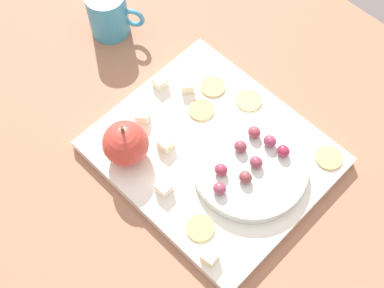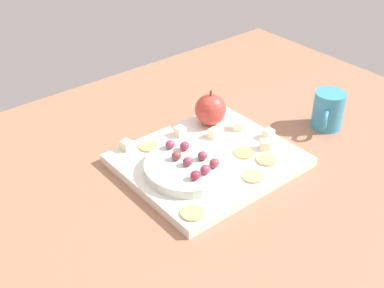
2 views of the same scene
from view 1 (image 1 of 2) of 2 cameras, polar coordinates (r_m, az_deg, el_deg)
name	(u,v)px [view 1 (image 1 of 2)]	position (r cm, az deg, el deg)	size (l,w,h in cm)	color
table	(216,191)	(83.05, 2.63, -5.07)	(135.06, 89.23, 3.92)	#9B6A50
platter	(213,153)	(82.55, 2.22, -1.01)	(33.44, 28.83, 1.96)	white
serving_dish	(250,167)	(79.69, 6.25, -2.51)	(17.29, 17.29, 1.98)	silver
apple_whole	(126,143)	(78.84, -7.16, 0.07)	(6.99, 6.99, 6.99)	#C33E34
apple_stem	(122,130)	(75.30, -7.50, 1.56)	(0.50, 0.50, 1.20)	brown
cheese_cube_0	(160,82)	(87.26, -3.45, 6.70)	(2.00, 2.00, 2.00)	white
cheese_cube_1	(164,188)	(77.91, -3.03, -4.74)	(2.00, 2.00, 2.00)	white
cheese_cube_2	(166,144)	(81.12, -2.84, 0.01)	(2.00, 2.00, 2.00)	#F9F4C4
cheese_cube_3	(187,86)	(86.65, -0.54, 6.28)	(2.00, 2.00, 2.00)	#F9EEC7
cheese_cube_4	(142,116)	(83.92, -5.39, 3.06)	(2.00, 2.00, 2.00)	#F9F3CD
cheese_cube_5	(210,257)	(74.33, 1.91, -12.02)	(2.00, 2.00, 2.00)	#F1EEBD
cracker_0	(201,110)	(85.05, 1.00, 3.68)	(4.13, 4.13, 0.40)	tan
cracker_1	(213,87)	(87.57, 2.26, 6.18)	(4.13, 4.13, 0.40)	tan
cracker_2	(329,158)	(83.47, 14.52, -1.45)	(4.13, 4.13, 0.40)	tan
cracker_3	(249,101)	(86.48, 6.14, 4.65)	(4.13, 4.13, 0.40)	tan
cracker_4	(200,228)	(76.40, 0.89, -9.03)	(4.13, 4.13, 0.40)	tan
grape_0	(245,177)	(76.83, 5.77, -3.58)	(1.99, 1.79, 1.80)	brown
grape_1	(240,147)	(78.99, 5.24, -0.28)	(1.99, 1.79, 1.81)	brown
grape_2	(220,168)	(77.13, 2.98, -2.64)	(1.99, 1.79, 1.83)	#993247
grape_3	(220,189)	(75.83, 2.99, -4.82)	(1.99, 1.79, 1.77)	#923D54
grape_4	(270,141)	(79.93, 8.38, 0.31)	(1.99, 1.79, 1.85)	#993955
grape_5	(283,151)	(79.49, 9.79, -0.75)	(1.99, 1.79, 1.78)	#982740
grape_6	(254,132)	(80.40, 6.71, 1.28)	(1.99, 1.79, 1.83)	#993A49
grape_7	(256,162)	(78.06, 6.92, -1.98)	(1.99, 1.79, 1.76)	#88384B
cup	(109,13)	(95.55, -8.97, 13.70)	(9.36, 7.24, 8.59)	teal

